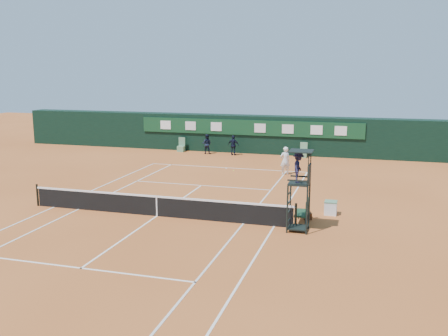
% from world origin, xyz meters
% --- Properties ---
extents(ground, '(90.00, 90.00, 0.00)m').
position_xyz_m(ground, '(0.00, 0.00, 0.00)').
color(ground, '#C1642D').
rests_on(ground, ground).
extents(court_lines, '(11.05, 23.85, 0.01)m').
position_xyz_m(court_lines, '(0.00, 0.00, 0.01)').
color(court_lines, silver).
rests_on(court_lines, ground).
extents(tennis_net, '(12.90, 0.10, 1.10)m').
position_xyz_m(tennis_net, '(0.00, 0.00, 0.51)').
color(tennis_net, black).
rests_on(tennis_net, ground).
extents(back_wall, '(40.00, 1.65, 3.00)m').
position_xyz_m(back_wall, '(0.00, 18.74, 1.51)').
color(back_wall, black).
rests_on(back_wall, ground).
extents(linesman_chair_left, '(0.55, 0.50, 1.15)m').
position_xyz_m(linesman_chair_left, '(-5.50, 17.48, 0.32)').
color(linesman_chair_left, '#619468').
rests_on(linesman_chair_left, ground).
extents(linesman_chair_right, '(0.55, 0.50, 1.15)m').
position_xyz_m(linesman_chair_right, '(4.50, 17.48, 0.32)').
color(linesman_chair_right, '#609367').
rests_on(linesman_chair_right, ground).
extents(umpire_chair, '(0.96, 0.95, 3.42)m').
position_xyz_m(umpire_chair, '(6.53, -0.32, 2.46)').
color(umpire_chair, black).
rests_on(umpire_chair, ground).
extents(player_bench, '(0.56, 1.20, 1.10)m').
position_xyz_m(player_bench, '(6.67, 0.81, 0.60)').
color(player_bench, '#173A21').
rests_on(player_bench, ground).
extents(tennis_bag, '(0.58, 0.89, 0.31)m').
position_xyz_m(tennis_bag, '(6.66, 1.68, 0.15)').
color(tennis_bag, black).
rests_on(tennis_bag, ground).
extents(cooler, '(0.57, 0.57, 0.65)m').
position_xyz_m(cooler, '(7.68, 2.50, 0.33)').
color(cooler, white).
rests_on(cooler, ground).
extents(tennis_ball, '(0.07, 0.07, 0.07)m').
position_xyz_m(tennis_ball, '(0.73, 10.92, 0.04)').
color(tennis_ball, '#CCE836').
rests_on(tennis_ball, ground).
extents(player, '(0.79, 0.70, 1.80)m').
position_xyz_m(player, '(4.16, 10.84, 0.90)').
color(player, white).
rests_on(player, ground).
extents(ball_kid_left, '(0.77, 0.60, 1.57)m').
position_xyz_m(ball_kid_left, '(-3.14, 17.04, 0.78)').
color(ball_kid_left, black).
rests_on(ball_kid_left, ground).
extents(ball_kid_right, '(0.95, 0.46, 1.57)m').
position_xyz_m(ball_kid_right, '(-0.91, 16.96, 0.78)').
color(ball_kid_right, black).
rests_on(ball_kid_right, ground).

